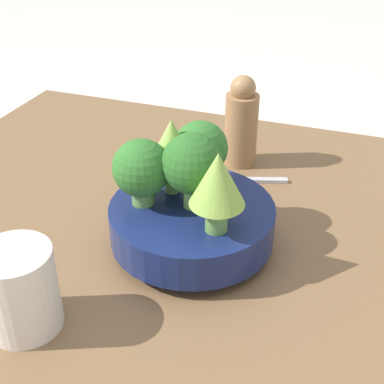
{
  "coord_description": "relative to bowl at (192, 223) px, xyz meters",
  "views": [
    {
      "loc": [
        -0.21,
        0.47,
        0.44
      ],
      "look_at": [
        -0.03,
        -0.04,
        0.11
      ],
      "focal_mm": 50.0,
      "sensor_mm": 36.0,
      "label": 1
    }
  ],
  "objects": [
    {
      "name": "ground_plane",
      "position": [
        0.03,
        0.04,
        -0.07
      ],
      "size": [
        6.0,
        6.0,
        0.0
      ],
      "primitive_type": "plane",
      "color": "beige"
    },
    {
      "name": "table",
      "position": [
        0.03,
        0.04,
        -0.05
      ],
      "size": [
        0.88,
        0.87,
        0.03
      ],
      "color": "brown",
      "rests_on": "ground_plane"
    },
    {
      "name": "bowl",
      "position": [
        0.0,
        0.0,
        0.0
      ],
      "size": [
        0.2,
        0.2,
        0.06
      ],
      "color": "navy",
      "rests_on": "table"
    },
    {
      "name": "romanesco_piece_far",
      "position": [
        -0.04,
        0.04,
        0.09
      ],
      "size": [
        0.06,
        0.06,
        0.1
      ],
      "color": "#609347",
      "rests_on": "bowl"
    },
    {
      "name": "broccoli_floret_center",
      "position": [
        0.0,
        0.0,
        0.08
      ],
      "size": [
        0.07,
        0.07,
        0.09
      ],
      "color": "#7AB256",
      "rests_on": "bowl"
    },
    {
      "name": "broccoli_floret_front",
      "position": [
        0.01,
        -0.05,
        0.08
      ],
      "size": [
        0.07,
        0.07,
        0.09
      ],
      "color": "#6BA34C",
      "rests_on": "bowl"
    },
    {
      "name": "romanesco_piece_near",
      "position": [
        0.03,
        -0.03,
        0.09
      ],
      "size": [
        0.06,
        0.06,
        0.1
      ],
      "color": "#609347",
      "rests_on": "bowl"
    },
    {
      "name": "broccoli_floret_right",
      "position": [
        0.06,
        0.01,
        0.07
      ],
      "size": [
        0.07,
        0.07,
        0.08
      ],
      "color": "#609347",
      "rests_on": "bowl"
    },
    {
      "name": "cup",
      "position": [
        0.12,
        0.18,
        0.01
      ],
      "size": [
        0.08,
        0.08,
        0.09
      ],
      "color": "silver",
      "rests_on": "table"
    },
    {
      "name": "pepper_mill",
      "position": [
        0.0,
        -0.23,
        0.03
      ],
      "size": [
        0.05,
        0.05,
        0.14
      ],
      "color": "#997047",
      "rests_on": "table"
    },
    {
      "name": "fork",
      "position": [
        -0.01,
        -0.17,
        -0.03
      ],
      "size": [
        0.16,
        0.06,
        0.01
      ],
      "color": "#B2B2B7",
      "rests_on": "table"
    }
  ]
}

